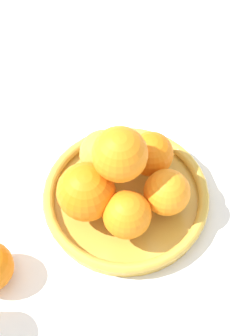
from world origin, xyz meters
TOP-DOWN VIEW (x-y plane):
  - ground_plane at (0.00, 0.00)m, footprint 4.00×4.00m
  - fruit_bowl at (0.00, 0.00)m, footprint 0.24×0.24m
  - orange_pile at (0.00, 0.01)m, footprint 0.17×0.18m

SIDE VIEW (x-z plane):
  - ground_plane at x=0.00m, z-range 0.00..0.00m
  - fruit_bowl at x=0.00m, z-range 0.00..0.03m
  - orange_pile at x=0.00m, z-range 0.01..0.14m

